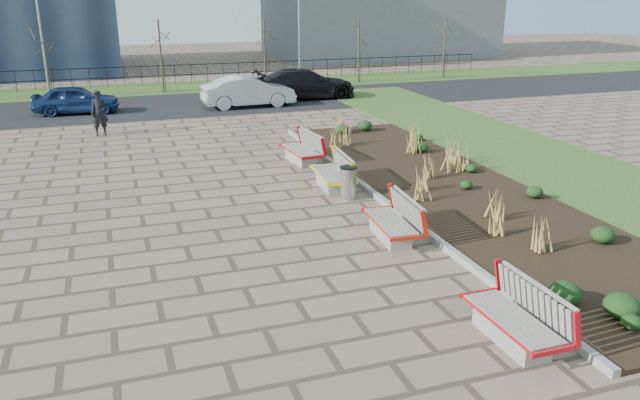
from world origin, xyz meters
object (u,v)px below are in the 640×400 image
object	(u,v)px
car_black	(305,84)
bench_a	(512,315)
car_blue	(76,99)
car_silver	(248,91)
lamp_west	(42,41)
bench_b	(390,219)
bench_d	(300,148)
pedestrian	(99,113)
lamp_east	(299,35)
litter_bin	(348,183)
bench_c	(330,172)

from	to	relation	value
car_black	bench_a	bearing A→B (deg)	170.79
car_blue	car_silver	distance (m)	8.17
lamp_west	bench_b	bearing A→B (deg)	-69.25
bench_b	bench_d	world-z (taller)	same
bench_b	car_blue	distance (m)	20.48
car_silver	pedestrian	bearing A→B (deg)	119.85
bench_b	lamp_west	size ratio (longest dim) A/B	0.35
bench_d	car_black	distance (m)	12.99
car_blue	lamp_east	bearing A→B (deg)	-65.36
car_silver	bench_a	bearing A→B (deg)	176.86
bench_b	litter_bin	distance (m)	3.11
bench_b	pedestrian	distance (m)	15.32
bench_b	litter_bin	xyz separation A→B (m)	(0.13, 3.11, -0.04)
litter_bin	car_silver	bearing A→B (deg)	88.14
litter_bin	pedestrian	bearing A→B (deg)	121.32
pedestrian	car_black	bearing A→B (deg)	22.28
litter_bin	lamp_west	distance (m)	22.72
bench_d	bench_c	bearing A→B (deg)	-95.52
bench_b	car_silver	world-z (taller)	car_silver
car_black	bench_d	bearing A→B (deg)	162.06
bench_a	bench_b	xyz separation A→B (m)	(0.00, 4.82, 0.00)
car_black	lamp_east	bearing A→B (deg)	-12.94
bench_b	car_black	distance (m)	20.03
car_silver	car_black	bearing A→B (deg)	-69.16
litter_bin	pedestrian	distance (m)	12.63
bench_c	pedestrian	bearing A→B (deg)	127.84
bench_b	car_silver	xyz separation A→B (m)	(0.62, 18.21, 0.28)
litter_bin	lamp_east	bearing A→B (deg)	76.73
pedestrian	car_silver	xyz separation A→B (m)	(7.05, 4.31, -0.13)
bench_d	lamp_west	bearing A→B (deg)	113.11
car_black	bench_c	bearing A→B (deg)	165.48
bench_b	pedestrian	world-z (taller)	pedestrian
bench_d	litter_bin	distance (m)	4.17
car_silver	lamp_west	distance (m)	11.34
car_silver	bench_c	bearing A→B (deg)	175.86
lamp_east	bench_a	bearing A→B (deg)	-99.92
pedestrian	car_black	world-z (taller)	pedestrian
bench_c	lamp_west	xyz separation A→B (m)	(-9.00, 19.54, 2.54)
bench_d	lamp_east	world-z (taller)	lamp_east
bench_c	car_black	bearing A→B (deg)	79.54
bench_d	pedestrian	size ratio (longest dim) A/B	1.15
pedestrian	lamp_west	distance (m)	10.41
bench_a	lamp_west	world-z (taller)	lamp_west
car_black	lamp_west	world-z (taller)	lamp_west
car_black	litter_bin	bearing A→B (deg)	166.85
car_silver	bench_b	bearing A→B (deg)	176.45
pedestrian	car_silver	distance (m)	8.27
bench_b	car_blue	xyz separation A→B (m)	(-7.50, 19.06, 0.18)
lamp_west	car_blue	bearing A→B (deg)	-72.31
bench_b	car_silver	distance (m)	18.22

